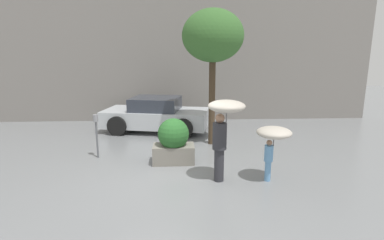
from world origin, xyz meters
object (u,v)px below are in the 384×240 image
parked_car_near (156,115)px  street_tree (213,37)px  planter_box (173,141)px  parking_meter (96,127)px  person_adult (224,121)px  person_child (273,136)px

parked_car_near → street_tree: bearing=-121.9°
planter_box → parked_car_near: bearing=101.2°
street_tree → parking_meter: 4.39m
planter_box → person_adult: person_adult is taller
person_child → parked_car_near: bearing=138.7°
person_child → parking_meter: size_ratio=1.03×
person_adult → street_tree: (0.08, 2.99, 1.97)m
parking_meter → street_tree: bearing=19.4°
person_adult → street_tree: 3.59m
parked_car_near → person_child: bearing=-137.0°
person_adult → parked_car_near: (-1.84, 4.82, -0.83)m
parked_car_near → street_tree: size_ratio=0.98×
person_adult → parked_car_near: 5.22m
street_tree → planter_box: bearing=-125.8°
person_adult → person_child: person_adult is taller
person_child → parking_meter: person_child is taller
parked_car_near → parking_meter: (-1.47, -3.02, 0.29)m
person_child → parked_car_near: size_ratio=0.31×
person_child → parking_meter: 4.81m
person_adult → person_child: size_ratio=1.48×
parked_car_near → parking_meter: size_ratio=3.33×
planter_box → parking_meter: size_ratio=0.98×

